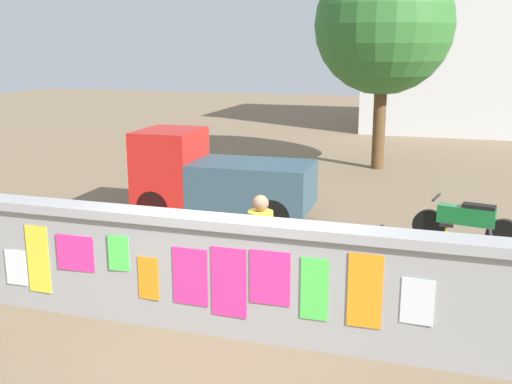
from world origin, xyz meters
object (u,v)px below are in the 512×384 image
object	(u,v)px
bicycle_near	(454,262)
tree_roadside	(384,25)
auto_rickshaw_truck	(215,177)
motorcycle	(468,222)
person_walking	(260,241)

from	to	relation	value
bicycle_near	tree_roadside	size ratio (longest dim) A/B	0.28
auto_rickshaw_truck	bicycle_near	distance (m)	5.27
motorcycle	bicycle_near	size ratio (longest dim) A/B	1.10
person_walking	tree_roadside	distance (m)	10.95
auto_rickshaw_truck	person_walking	bearing A→B (deg)	-60.96
bicycle_near	tree_roadside	world-z (taller)	tree_roadside
auto_rickshaw_truck	person_walking	world-z (taller)	auto_rickshaw_truck
motorcycle	bicycle_near	bearing A→B (deg)	-97.01
person_walking	tree_roadside	xyz separation A→B (m)	(0.40, 10.49, 3.11)
auto_rickshaw_truck	motorcycle	bearing A→B (deg)	-3.44
person_walking	motorcycle	bearing A→B (deg)	52.83
auto_rickshaw_truck	bicycle_near	world-z (taller)	auto_rickshaw_truck
auto_rickshaw_truck	person_walking	size ratio (longest dim) A/B	2.24
bicycle_near	motorcycle	bearing A→B (deg)	82.99
bicycle_near	auto_rickshaw_truck	bearing A→B (deg)	154.67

